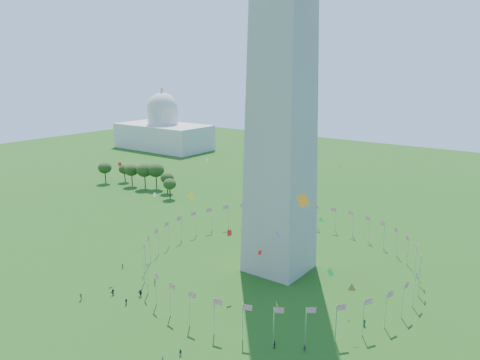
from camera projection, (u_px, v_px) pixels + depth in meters
name	position (u px, v px, depth m)	size (l,w,h in m)	color
ground	(159.00, 345.00, 102.94)	(600.00, 600.00, 0.00)	#184410
flag_ring	(279.00, 254.00, 141.03)	(80.24, 80.24, 9.00)	silver
capitol_building	(163.00, 118.00, 341.83)	(70.00, 35.00, 46.00)	beige
crowd	(186.00, 349.00, 100.05)	(86.49, 64.58, 1.97)	#1B432B
kites_aloft	(257.00, 233.00, 114.69)	(128.31, 79.47, 38.16)	blue
tree_line_west	(142.00, 177.00, 233.82)	(54.87, 15.90, 12.87)	#30531B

